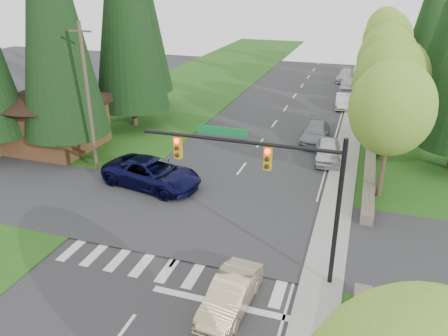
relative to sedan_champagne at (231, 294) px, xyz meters
The scene contains 28 objects.
ground 3.96m from the sedan_champagne, 154.45° to the right, with size 120.00×120.00×0.00m, color #28282B.
grass_east 20.64m from the sedan_champagne, 62.63° to the left, with size 14.00×110.00×0.06m, color #244F15.
grass_west 24.67m from the sedan_champagne, 132.04° to the left, with size 14.00×110.00×0.06m, color #244F15.
cross_street 7.26m from the sedan_champagne, 119.11° to the left, with size 120.00×8.00×0.10m, color #28282B.
sidewalk_east 20.61m from the sedan_champagne, 80.55° to the left, with size 1.80×80.00×0.13m, color gray.
curb_east 20.48m from the sedan_champagne, 82.90° to the left, with size 0.20×80.00×0.13m, color gray.
stone_wall_north 28.77m from the sedan_champagne, 79.83° to the left, with size 0.70×40.00×0.70m, color #4C4438.
traffic_signal 5.20m from the sedan_champagne, 73.18° to the left, with size 8.70×0.37×6.80m.
brown_building 22.94m from the sedan_champagne, 144.28° to the left, with size 8.40×8.40×5.40m.
utility_pole 17.20m from the sedan_champagne, 141.60° to the left, with size 1.60×0.24×10.00m.
decid_tree_0 14.42m from the sedan_champagne, 65.24° to the left, with size 4.80×4.80×8.37m.
decid_tree_1 20.80m from the sedan_champagne, 73.34° to the left, with size 5.20×5.20×8.80m.
decid_tree_2 27.41m from the sedan_champagne, 78.03° to the left, with size 5.00×5.00×8.82m.
decid_tree_3 34.16m from the sedan_champagne, 80.32° to the left, with size 5.00×5.00×8.55m.
decid_tree_4 41.08m from the sedan_champagne, 81.84° to the left, with size 5.40×5.40×9.18m.
decid_tree_5 47.89m from the sedan_champagne, 83.27° to the left, with size 4.80×4.80×8.30m.
decid_tree_6 54.86m from the sedan_champagne, 84.03° to the left, with size 5.20×5.20×8.86m.
conifer_w_a 22.95m from the sedan_champagne, 143.29° to the left, with size 6.12×6.12×19.80m.
conifer_w_b 27.02m from the sedan_champagne, 140.10° to the left, with size 5.44×5.44×17.80m.
conifer_w_e 33.04m from the sedan_champagne, 123.65° to the left, with size 5.78×5.78×18.80m.
conifer_e_c 48.26m from the sedan_champagne, 77.25° to the left, with size 5.10×5.10×16.80m.
sedan_champagne is the anchor object (origin of this frame).
suv_navy 12.42m from the sedan_champagne, 131.38° to the left, with size 3.03×6.56×1.82m, color black.
parked_car_a 17.36m from the sedan_champagne, 83.11° to the left, with size 1.81×4.51×1.54m, color silver.
parked_car_b 21.11m from the sedan_champagne, 88.15° to the left, with size 2.11×5.19×1.51m, color slate.
parked_car_c 32.45m from the sedan_champagne, 86.32° to the left, with size 1.50×4.29×1.41m, color silver.
parked_car_d 39.92m from the sedan_champagne, 87.01° to the left, with size 1.87×4.66×1.59m, color silver.
parked_car_e 45.72m from the sedan_champagne, 88.15° to the left, with size 2.06×5.08×1.47m, color #AAA9AE.
Camera 1 is at (7.66, -11.77, 12.36)m, focal length 35.00 mm.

